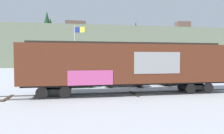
% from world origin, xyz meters
% --- Properties ---
extents(ground_plane, '(260.00, 260.00, 0.00)m').
position_xyz_m(ground_plane, '(0.00, 0.00, 0.00)').
color(ground_plane, '#B2B5BC').
extents(track, '(60.02, 3.31, 0.08)m').
position_xyz_m(track, '(0.50, -0.02, 0.04)').
color(track, '#4C4742').
rests_on(track, ground_plane).
extents(freight_car, '(17.43, 3.22, 4.42)m').
position_xyz_m(freight_car, '(1.27, -0.00, 2.55)').
color(freight_car, '#5B2B19').
rests_on(freight_car, ground_plane).
extents(flagpole, '(1.38, 0.70, 7.28)m').
position_xyz_m(flagpole, '(-3.21, 9.91, 4.63)').
color(flagpole, silver).
rests_on(flagpole, ground_plane).
extents(hillside, '(138.20, 40.45, 18.59)m').
position_xyz_m(hillside, '(-0.03, 68.00, 6.83)').
color(hillside, slate).
rests_on(hillside, ground_plane).
extents(parked_car_green, '(4.45, 2.35, 1.53)m').
position_xyz_m(parked_car_green, '(-3.39, 4.90, 0.77)').
color(parked_car_green, '#1E5933').
rests_on(parked_car_green, ground_plane).
extents(parked_car_silver, '(4.58, 2.28, 1.69)m').
position_xyz_m(parked_car_silver, '(1.76, 4.58, 0.87)').
color(parked_car_silver, '#B7BABF').
rests_on(parked_car_silver, ground_plane).
extents(parked_car_black, '(4.62, 2.47, 1.77)m').
position_xyz_m(parked_car_black, '(8.01, 4.97, 0.87)').
color(parked_car_black, black).
rests_on(parked_car_black, ground_plane).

